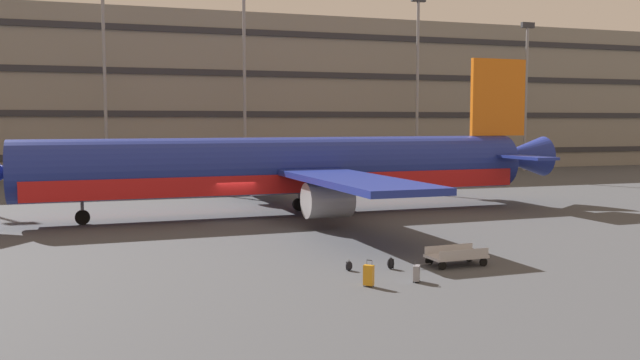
{
  "coord_description": "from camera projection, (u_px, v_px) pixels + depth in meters",
  "views": [
    {
      "loc": [
        -8.09,
        -42.87,
        6.32
      ],
      "look_at": [
        3.8,
        -6.26,
        3.0
      ],
      "focal_mm": 37.8,
      "sensor_mm": 36.0,
      "label": 1
    }
  ],
  "objects": [
    {
      "name": "light_mast_center_right",
      "position": [
        244.0,
        59.0,
        75.66
      ],
      "size": [
        1.8,
        0.5,
        23.4
      ],
      "color": "gray",
      "rests_on": "ground_plane"
    },
    {
      "name": "suitcase_scuffed",
      "position": [
        369.0,
        275.0,
        25.88
      ],
      "size": [
        0.43,
        0.43,
        1.03
      ],
      "color": "orange",
      "rests_on": "ground_plane"
    },
    {
      "name": "ground_plane",
      "position": [
        235.0,
        220.0,
        43.66
      ],
      "size": [
        600.0,
        600.0,
        0.0
      ],
      "primitive_type": "plane",
      "color": "#424449"
    },
    {
      "name": "light_mast_far_right",
      "position": [
        526.0,
        84.0,
        87.27
      ],
      "size": [
        1.8,
        0.5,
        19.12
      ],
      "color": "gray",
      "rests_on": "ground_plane"
    },
    {
      "name": "light_mast_right",
      "position": [
        418.0,
        72.0,
        82.36
      ],
      "size": [
        1.8,
        0.5,
        21.59
      ],
      "color": "gray",
      "rests_on": "ground_plane"
    },
    {
      "name": "backpack_large",
      "position": [
        349.0,
        266.0,
        28.64
      ],
      "size": [
        0.3,
        0.23,
        0.47
      ],
      "color": "black",
      "rests_on": "ground_plane"
    },
    {
      "name": "backpack_black",
      "position": [
        391.0,
        264.0,
        28.99
      ],
      "size": [
        0.32,
        0.23,
        0.54
      ],
      "color": "black",
      "rests_on": "ground_plane"
    },
    {
      "name": "light_mast_center_left",
      "position": [
        104.0,
        51.0,
        71.0
      ],
      "size": [
        1.8,
        0.5,
        24.22
      ],
      "color": "gray",
      "rests_on": "ground_plane"
    },
    {
      "name": "suitcase_teal",
      "position": [
        417.0,
        273.0,
        26.64
      ],
      "size": [
        0.43,
        0.5,
        0.88
      ],
      "color": "gray",
      "rests_on": "ground_plane"
    },
    {
      "name": "baggage_cart",
      "position": [
        456.0,
        256.0,
        29.67
      ],
      "size": [
        3.33,
        1.44,
        0.82
      ],
      "color": "#B7B7BC",
      "rests_on": "ground_plane"
    },
    {
      "name": "terminal_structure",
      "position": [
        166.0,
        96.0,
        87.51
      ],
      "size": [
        158.31,
        20.19,
        19.43
      ],
      "color": "gray",
      "rests_on": "ground_plane"
    },
    {
      "name": "airliner",
      "position": [
        293.0,
        168.0,
        45.94
      ],
      "size": [
        41.15,
        33.21,
        11.08
      ],
      "color": "navy",
      "rests_on": "ground_plane"
    }
  ]
}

